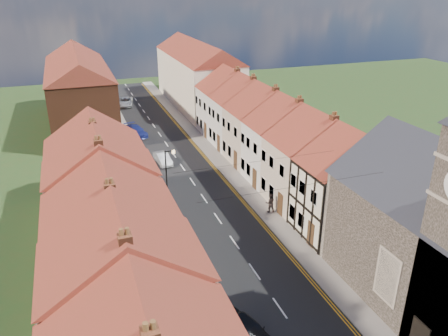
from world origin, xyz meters
The scene contains 23 objects.
road centered at (0.00, 30.00, 0.01)m, with size 7.00×90.00×0.02m, color black.
pavement_left centered at (-4.40, 30.00, 0.06)m, with size 1.80×90.00×0.12m, color gray.
pavement_right centered at (4.40, 30.00, 0.06)m, with size 1.80×90.00×0.12m, color gray.
church centered at (9.36, 3.32, 5.88)m, with size 11.25×14.25×15.20m.
cottage_r_tudor centered at (9.27, 12.70, 4.47)m, with size 8.30×5.20×9.00m.
cottage_r_white_near centered at (9.30, 18.10, 4.47)m, with size 8.30×6.00×9.00m.
cottage_r_cream_mid centered at (9.30, 23.50, 4.48)m, with size 8.30×5.20×9.00m.
cottage_r_pink centered at (9.30, 28.90, 4.47)m, with size 8.30×6.00×9.00m.
cottage_r_white_far centered at (9.30, 34.30, 4.48)m, with size 8.30×5.20×9.00m.
cottage_r_cream_far centered at (9.30, 39.70, 4.47)m, with size 8.30×6.00×9.00m.
cottage_l_cream centered at (-9.30, 5.55, 4.52)m, with size 8.30×6.30×9.10m.
cottage_l_white centered at (-9.30, 11.95, 4.37)m, with size 8.30×6.90×8.80m.
cottage_l_brick_mid centered at (-9.30, 18.05, 4.53)m, with size 8.30×5.70×9.10m.
cottage_l_pink centered at (-9.30, 23.85, 4.37)m, with size 8.30×6.30×8.80m.
block_right_far centered at (9.30, 55.00, 5.29)m, with size 8.30×24.20×10.50m.
block_left_far centered at (-9.30, 50.00, 5.29)m, with size 8.30×24.20×10.50m.
lamppost centered at (-3.81, 20.00, 3.54)m, with size 0.88×0.15×6.00m.
car_near centered at (-2.92, 4.19, 0.68)m, with size 1.60×3.97×1.35m, color black.
car_mid centered at (-1.79, 31.88, 0.61)m, with size 1.29×3.71×1.22m, color #ABAEB3.
car_far centered at (-3.03, 42.60, 0.66)m, with size 1.84×4.52×1.31m, color navy.
car_distant centered at (-2.22, 58.25, 0.68)m, with size 2.27×4.92×1.37m, color #B3B7BB.
pedestrian_left centered at (-3.83, 5.55, 0.99)m, with size 0.63×0.42×1.73m, color black.
pedestrian_right centered at (4.67, 17.41, 1.00)m, with size 0.85×0.66×1.75m, color black.
Camera 1 is at (-10.70, -13.32, 19.04)m, focal length 35.00 mm.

